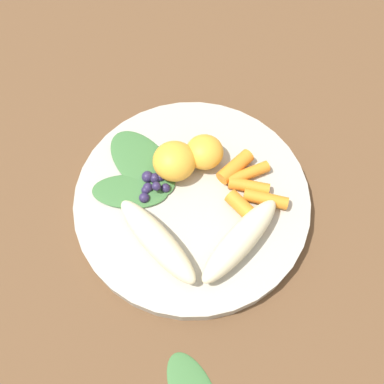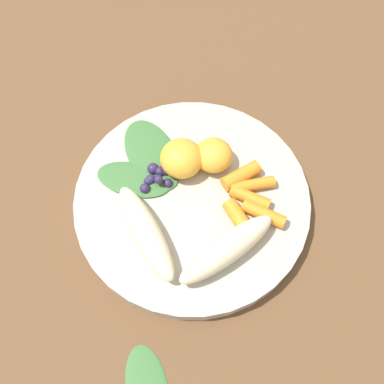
% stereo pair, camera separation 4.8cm
% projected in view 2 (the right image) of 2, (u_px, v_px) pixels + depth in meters
% --- Properties ---
extents(ground_plane, '(2.40, 2.40, 0.00)m').
position_uv_depth(ground_plane, '(192.00, 204.00, 0.51)').
color(ground_plane, brown).
extents(bowl, '(0.28, 0.28, 0.02)m').
position_uv_depth(bowl, '(192.00, 200.00, 0.50)').
color(bowl, '#B2AD9E').
rests_on(bowl, ground_plane).
extents(banana_peeled_left, '(0.13, 0.05, 0.03)m').
position_uv_depth(banana_peeled_left, '(225.00, 250.00, 0.45)').
color(banana_peeled_left, beige).
rests_on(banana_peeled_left, bowl).
extents(banana_peeled_right, '(0.03, 0.13, 0.03)m').
position_uv_depth(banana_peeled_right, '(146.00, 232.00, 0.45)').
color(banana_peeled_right, beige).
rests_on(banana_peeled_right, bowl).
extents(orange_segment_near, '(0.05, 0.05, 0.04)m').
position_uv_depth(orange_segment_near, '(182.00, 158.00, 0.49)').
color(orange_segment_near, '#F4A833').
rests_on(orange_segment_near, bowl).
extents(orange_segment_far, '(0.05, 0.05, 0.03)m').
position_uv_depth(orange_segment_far, '(214.00, 155.00, 0.50)').
color(orange_segment_far, '#F4A833').
rests_on(orange_segment_far, bowl).
extents(carrot_front, '(0.02, 0.06, 0.02)m').
position_uv_depth(carrot_front, '(241.00, 222.00, 0.47)').
color(carrot_front, orange).
rests_on(carrot_front, bowl).
extents(carrot_mid_left, '(0.04, 0.05, 0.02)m').
position_uv_depth(carrot_mid_left, '(264.00, 214.00, 0.47)').
color(carrot_mid_left, orange).
rests_on(carrot_mid_left, bowl).
extents(carrot_mid_right, '(0.04, 0.05, 0.01)m').
position_uv_depth(carrot_mid_right, '(250.00, 198.00, 0.48)').
color(carrot_mid_right, orange).
rests_on(carrot_mid_right, bowl).
extents(carrot_rear, '(0.06, 0.03, 0.01)m').
position_uv_depth(carrot_rear, '(252.00, 185.00, 0.49)').
color(carrot_rear, orange).
rests_on(carrot_rear, bowl).
extents(carrot_small, '(0.05, 0.02, 0.02)m').
position_uv_depth(carrot_small, '(241.00, 176.00, 0.49)').
color(carrot_small, orange).
rests_on(carrot_small, bowl).
extents(blueberry_pile, '(0.04, 0.04, 0.02)m').
position_uv_depth(blueberry_pile, '(156.00, 177.00, 0.50)').
color(blueberry_pile, '#2D234C').
rests_on(blueberry_pile, bowl).
extents(coconut_shred_patch, '(0.04, 0.04, 0.00)m').
position_uv_depth(coconut_shred_patch, '(150.00, 161.00, 0.51)').
color(coconut_shred_patch, white).
rests_on(coconut_shred_patch, bowl).
extents(kale_leaf_left, '(0.06, 0.11, 0.00)m').
position_uv_depth(kale_leaf_left, '(152.00, 154.00, 0.52)').
color(kale_leaf_left, '#3D7038').
rests_on(kale_leaf_left, bowl).
extents(kale_leaf_right, '(0.10, 0.10, 0.00)m').
position_uv_depth(kale_leaf_right, '(133.00, 179.00, 0.50)').
color(kale_leaf_right, '#3D7038').
rests_on(kale_leaf_right, bowl).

